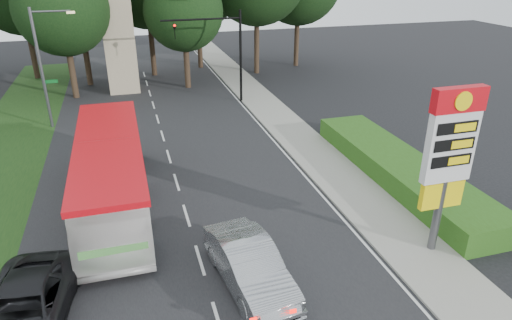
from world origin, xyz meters
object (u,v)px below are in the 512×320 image
object	(u,v)px
suv_charcoal	(24,310)
gas_station_pylon	(450,150)
transit_bus	(112,175)
sedan_silver	(250,265)
streetlight_signs	(44,63)
monument	(118,31)
traffic_signal_mast	(224,44)

from	to	relation	value
suv_charcoal	gas_station_pylon	bearing A→B (deg)	7.78
transit_bus	sedan_silver	distance (m)	8.65
streetlight_signs	suv_charcoal	xyz separation A→B (m)	(1.04, -19.99, -3.66)
transit_bus	sedan_silver	world-z (taller)	transit_bus
gas_station_pylon	sedan_silver	xyz separation A→B (m)	(-7.70, 0.05, -3.58)
monument	transit_bus	distance (m)	20.98
gas_station_pylon	transit_bus	size ratio (longest dim) A/B	0.57
suv_charcoal	streetlight_signs	bearing A→B (deg)	100.87
monument	suv_charcoal	bearing A→B (deg)	-98.03
monument	sedan_silver	size ratio (longest dim) A/B	1.91
gas_station_pylon	traffic_signal_mast	bearing A→B (deg)	99.09
sedan_silver	suv_charcoal	xyz separation A→B (m)	(-7.45, -0.02, -0.09)
streetlight_signs	transit_bus	xyz separation A→B (m)	(3.88, -12.68, -2.76)
gas_station_pylon	traffic_signal_mast	size ratio (longest dim) A/B	0.95
transit_bus	suv_charcoal	xyz separation A→B (m)	(-2.84, -7.30, -0.90)
gas_station_pylon	monument	world-z (taller)	monument
streetlight_signs	monument	distance (m)	9.44
suv_charcoal	sedan_silver	bearing A→B (deg)	8.08
gas_station_pylon	traffic_signal_mast	world-z (taller)	traffic_signal_mast
traffic_signal_mast	monument	world-z (taller)	monument
sedan_silver	monument	bearing A→B (deg)	89.66
gas_station_pylon	sedan_silver	distance (m)	8.49
transit_bus	traffic_signal_mast	bearing A→B (deg)	59.35
streetlight_signs	monument	bearing A→B (deg)	58.03
transit_bus	monument	bearing A→B (deg)	87.21
traffic_signal_mast	streetlight_signs	world-z (taller)	streetlight_signs
traffic_signal_mast	transit_bus	size ratio (longest dim) A/B	0.60
streetlight_signs	suv_charcoal	world-z (taller)	streetlight_signs
sedan_silver	suv_charcoal	size ratio (longest dim) A/B	0.94
gas_station_pylon	streetlight_signs	world-z (taller)	streetlight_signs
streetlight_signs	transit_bus	distance (m)	13.55
traffic_signal_mast	monument	xyz separation A→B (m)	(-7.68, 6.00, 0.43)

